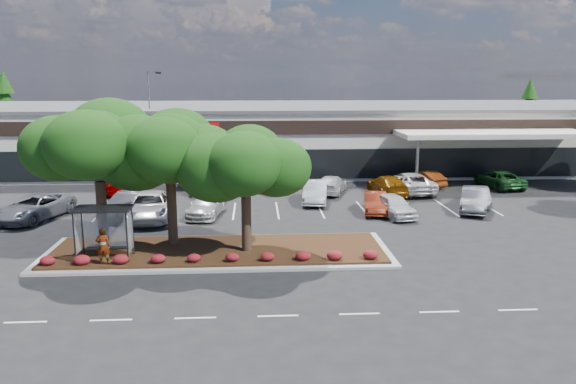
{
  "coord_description": "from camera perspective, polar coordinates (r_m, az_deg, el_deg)",
  "views": [
    {
      "loc": [
        -0.03,
        -24.38,
        9.16
      ],
      "look_at": [
        1.86,
        7.21,
        2.6
      ],
      "focal_mm": 35.0,
      "sensor_mm": 36.0,
      "label": 1
    }
  ],
  "objects": [
    {
      "name": "ground",
      "position": [
        26.04,
        -3.18,
        -8.9
      ],
      "size": [
        160.0,
        160.0,
        0.0
      ],
      "primitive_type": "plane",
      "color": "black",
      "rests_on": "ground"
    },
    {
      "name": "retail_store",
      "position": [
        58.59,
        -3.34,
        5.81
      ],
      "size": [
        80.4,
        25.2,
        6.25
      ],
      "color": "silver",
      "rests_on": "ground"
    },
    {
      "name": "landscape_island",
      "position": [
        29.84,
        -7.09,
        -6.0
      ],
      "size": [
        18.0,
        6.0,
        0.26
      ],
      "color": "#AAA9A4",
      "rests_on": "ground"
    },
    {
      "name": "lane_markings",
      "position": [
        35.98,
        -3.5,
        -3.05
      ],
      "size": [
        33.12,
        20.06,
        0.01
      ],
      "color": "silver",
      "rests_on": "ground"
    },
    {
      "name": "shrub_row",
      "position": [
        27.73,
        -7.38,
        -6.56
      ],
      "size": [
        17.0,
        0.8,
        0.5
      ],
      "primitive_type": null,
      "color": "maroon",
      "rests_on": "landscape_island"
    },
    {
      "name": "bus_shelter",
      "position": [
        29.14,
        -18.19,
        -2.49
      ],
      "size": [
        2.75,
        1.55,
        2.59
      ],
      "color": "black",
      "rests_on": "landscape_island"
    },
    {
      "name": "island_tree_west",
      "position": [
        30.36,
        -18.61,
        1.7
      ],
      "size": [
        7.2,
        7.2,
        7.89
      ],
      "primitive_type": null,
      "color": "#0D360C",
      "rests_on": "landscape_island"
    },
    {
      "name": "island_tree_mid",
      "position": [
        30.37,
        -11.84,
        1.52
      ],
      "size": [
        6.6,
        6.6,
        7.32
      ],
      "primitive_type": null,
      "color": "#0D360C",
      "rests_on": "landscape_island"
    },
    {
      "name": "island_tree_east",
      "position": [
        28.64,
        -4.3,
        0.31
      ],
      "size": [
        5.8,
        5.8,
        6.5
      ],
      "primitive_type": null,
      "color": "#0D360C",
      "rests_on": "landscape_island"
    },
    {
      "name": "conifer_north_west",
      "position": [
        76.6,
        -26.69,
        7.36
      ],
      "size": [
        4.4,
        4.4,
        10.0
      ],
      "primitive_type": "cone",
      "color": "#0D360C",
      "rests_on": "ground"
    },
    {
      "name": "conifer_north_east",
      "position": [
        76.52,
        23.18,
        7.28
      ],
      "size": [
        3.96,
        3.96,
        9.0
      ],
      "primitive_type": "cone",
      "color": "#0D360C",
      "rests_on": "ground"
    },
    {
      "name": "person_waiting",
      "position": [
        28.42,
        -18.28,
        -5.25
      ],
      "size": [
        0.7,
        0.5,
        1.8
      ],
      "primitive_type": "imported",
      "rotation": [
        0.0,
        0.0,
        3.25
      ],
      "color": "#594C47",
      "rests_on": "landscape_island"
    },
    {
      "name": "light_pole",
      "position": [
        53.41,
        -13.68,
        6.13
      ],
      "size": [
        1.41,
        0.76,
        9.65
      ],
      "rotation": [
        0.0,
        0.0,
        -0.31
      ],
      "color": "#AAA9A4",
      "rests_on": "ground"
    },
    {
      "name": "car_0",
      "position": [
        39.92,
        -24.38,
        -1.43
      ],
      "size": [
        4.4,
        6.38,
        1.62
      ],
      "primitive_type": "imported",
      "rotation": [
        0.0,
        0.0,
        -0.32
      ],
      "color": "slate",
      "rests_on": "ground"
    },
    {
      "name": "car_1",
      "position": [
        38.69,
        -15.92,
        -1.22
      ],
      "size": [
        3.29,
        5.14,
        1.6
      ],
      "primitive_type": "imported",
      "rotation": [
        0.0,
        0.0,
        -0.36
      ],
      "color": "#4F4E55",
      "rests_on": "ground"
    },
    {
      "name": "car_2",
      "position": [
        37.63,
        -13.86,
        -1.4
      ],
      "size": [
        3.29,
        6.31,
        1.7
      ],
      "primitive_type": "imported",
      "rotation": [
        0.0,
        0.0,
        0.08
      ],
      "color": "silver",
      "rests_on": "ground"
    },
    {
      "name": "car_3",
      "position": [
        37.78,
        -8.27,
        -1.35
      ],
      "size": [
        2.72,
        5.08,
        1.4
      ],
      "primitive_type": "imported",
      "rotation": [
        0.0,
        0.0,
        -0.16
      ],
      "color": "#B5B5B5",
      "rests_on": "ground"
    },
    {
      "name": "car_4",
      "position": [
        41.31,
        2.77,
        0.01
      ],
      "size": [
        2.32,
        5.0,
        1.59
      ],
      "primitive_type": "imported",
      "rotation": [
        0.0,
        0.0,
        -0.14
      ],
      "color": "silver",
      "rests_on": "ground"
    },
    {
      "name": "car_5",
      "position": [
        37.84,
        10.65,
        -1.35
      ],
      "size": [
        2.71,
        4.64,
        1.48
      ],
      "primitive_type": "imported",
      "rotation": [
        0.0,
        0.0,
        0.23
      ],
      "color": "silver",
      "rests_on": "ground"
    },
    {
      "name": "car_6",
      "position": [
        38.69,
        8.86,
        -1.07
      ],
      "size": [
        2.13,
        4.38,
        1.38
      ],
      "primitive_type": "imported",
      "rotation": [
        0.0,
        0.0,
        -0.16
      ],
      "color": "maroon",
      "rests_on": "ground"
    },
    {
      "name": "car_7",
      "position": [
        40.66,
        18.43,
        -0.76
      ],
      "size": [
        3.51,
        5.16,
        1.61
      ],
      "primitive_type": "imported",
      "rotation": [
        0.0,
        0.0,
        -0.41
      ],
      "color": "#58585F",
      "rests_on": "ground"
    },
    {
      "name": "car_8",
      "position": [
        42.65,
        18.75,
        -0.42
      ],
      "size": [
        2.35,
        4.23,
        1.32
      ],
      "primitive_type": "imported",
      "rotation": [
        0.0,
        0.0,
        -0.25
      ],
      "color": "#56555C",
      "rests_on": "ground"
    },
    {
      "name": "car_9",
      "position": [
        46.57,
        -17.01,
        0.74
      ],
      "size": [
        3.35,
        5.25,
        1.42
      ],
      "primitive_type": "imported",
      "rotation": [
        0.0,
        0.0,
        3.44
      ],
      "color": "#930000",
      "rests_on": "ground"
    },
    {
      "name": "car_10",
      "position": [
        46.03,
        -9.01,
        1.15
      ],
      "size": [
        2.98,
        5.38,
        1.68
      ],
      "primitive_type": "imported",
      "rotation": [
        0.0,
        0.0,
        3.39
      ],
      "color": "black",
      "rests_on": "ground"
    },
    {
      "name": "car_11",
      "position": [
        45.95,
        -7.51,
        1.19
      ],
      "size": [
        4.48,
        6.32,
        1.7
      ],
      "primitive_type": "imported",
      "rotation": [
        0.0,
        0.0,
        2.74
      ],
      "color": "#164319",
      "rests_on": "ground"
    },
    {
      "name": "car_12",
      "position": [
        46.52,
        -2.66,
        1.38
      ],
      "size": [
        4.21,
        6.17,
        1.66
      ],
      "primitive_type": "imported",
      "rotation": [
        0.0,
        0.0,
        3.51
      ],
      "color": "#AAAFB6",
      "rests_on": "ground"
    },
    {
      "name": "car_13",
      "position": [
        44.68,
        4.42,
        0.76
      ],
      "size": [
        3.41,
        5.21,
        1.4
      ],
      "primitive_type": "imported",
      "rotation": [
        0.0,
        0.0,
        2.82
      ],
      "color": "#B2B2B2",
      "rests_on": "ground"
    },
    {
      "name": "car_14",
      "position": [
        44.56,
        10.08,
        0.67
      ],
      "size": [
        2.62,
        5.45,
        1.53
      ],
      "primitive_type": "imported",
      "rotation": [
        0.0,
        0.0,
        3.23
      ],
      "color": "#733E05",
      "rests_on": "ground"
    },
    {
      "name": "car_15",
      "position": [
        45.73,
        12.21,
        0.94
      ],
      "size": [
        3.33,
        6.16,
        1.64
      ],
      "primitive_type": "imported",
      "rotation": [
        0.0,
        0.0,
        3.25
      ],
      "color": "silver",
      "rests_on": "ground"
    },
    {
      "name": "car_16",
      "position": [
        48.55,
        13.66,
        1.34
      ],
      "size": [
        2.98,
        4.5,
        1.4
      ],
      "primitive_type": "imported",
      "rotation": [
        0.0,
        0.0,
        3.53
      ],
      "color": "maroon",
      "rests_on": "ground"
    },
    {
      "name": "car_17",
      "position": [
        49.97,
        20.64,
        1.22
      ],
      "size": [
        3.07,
        5.41,
        1.43
      ],
      "primitive_type": "imported",
      "rotation": [
        0.0,
        0.0,
        3.28
      ],
      "color": "#1C5423",
      "rests_on": "ground"
    }
  ]
}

